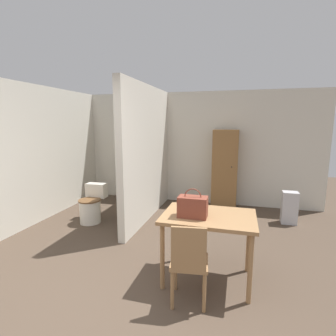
{
  "coord_description": "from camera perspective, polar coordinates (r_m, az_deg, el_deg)",
  "views": [
    {
      "loc": [
        1.14,
        -1.85,
        1.82
      ],
      "look_at": [
        0.05,
        2.12,
        1.11
      ],
      "focal_mm": 28.0,
      "sensor_mm": 36.0,
      "label": 1
    }
  ],
  "objects": [
    {
      "name": "ground_plane",
      "position": [
        2.84,
        -14.46,
        -30.52
      ],
      "size": [
        16.0,
        16.0,
        0.0
      ],
      "primitive_type": "plane",
      "color": "#4C3D30"
    },
    {
      "name": "wall_back",
      "position": [
        6.07,
        4.45,
        4.36
      ],
      "size": [
        5.79,
        0.12,
        2.5
      ],
      "color": "beige",
      "rests_on": "ground_plane"
    },
    {
      "name": "wall_left",
      "position": [
        5.31,
        -27.48,
        2.5
      ],
      "size": [
        0.12,
        5.02,
        2.5
      ],
      "color": "beige",
      "rests_on": "ground_plane"
    },
    {
      "name": "partition_wall",
      "position": [
        4.98,
        -4.49,
        3.17
      ],
      "size": [
        0.12,
        2.44,
        2.5
      ],
      "color": "beige",
      "rests_on": "ground_plane"
    },
    {
      "name": "dining_table",
      "position": [
        3.08,
        8.82,
        -11.8
      ],
      "size": [
        1.04,
        0.73,
        0.79
      ],
      "color": "#997047",
      "rests_on": "ground_plane"
    },
    {
      "name": "wooden_chair",
      "position": [
        2.76,
        4.61,
        -19.56
      ],
      "size": [
        0.42,
        0.42,
        0.87
      ],
      "rotation": [
        0.0,
        0.0,
        0.13
      ],
      "color": "#997047",
      "rests_on": "ground_plane"
    },
    {
      "name": "toilet",
      "position": [
        5.12,
        -16.3,
        -7.97
      ],
      "size": [
        0.4,
        0.55,
        0.68
      ],
      "color": "silver",
      "rests_on": "ground_plane"
    },
    {
      "name": "handbag",
      "position": [
        2.93,
        5.4,
        -8.36
      ],
      "size": [
        0.32,
        0.18,
        0.32
      ],
      "color": "brown",
      "rests_on": "dining_table"
    },
    {
      "name": "wooden_cabinet",
      "position": [
        5.76,
        12.26,
        -0.24
      ],
      "size": [
        0.53,
        0.39,
        1.68
      ],
      "color": "brown",
      "rests_on": "ground_plane"
    },
    {
      "name": "space_heater",
      "position": [
        5.31,
        24.91,
        -7.84
      ],
      "size": [
        0.27,
        0.21,
        0.59
      ],
      "color": "#BCBCC1",
      "rests_on": "ground_plane"
    }
  ]
}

